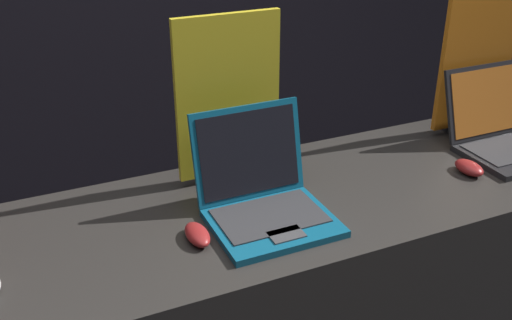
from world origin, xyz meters
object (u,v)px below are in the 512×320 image
at_px(mouse_back, 469,168).
at_px(promo_stand_back, 476,65).
at_px(mouse_middle, 197,235).
at_px(promo_stand_middle, 229,104).
at_px(laptop_middle, 264,194).
at_px(laptop_back, 506,132).

bearing_deg(mouse_back, promo_stand_back, 49.80).
bearing_deg(mouse_middle, promo_stand_middle, 53.84).
distance_m(laptop_middle, promo_stand_middle, 0.30).
bearing_deg(laptop_middle, laptop_back, 3.28).
distance_m(promo_stand_middle, promo_stand_back, 0.93).
xyz_separation_m(laptop_middle, mouse_back, (0.70, -0.04, -0.05)).
bearing_deg(laptop_back, laptop_middle, -176.72).
bearing_deg(mouse_back, mouse_middle, -179.79).
bearing_deg(promo_stand_middle, mouse_middle, -126.16).
bearing_deg(promo_stand_back, mouse_back, -130.20).
height_order(laptop_middle, mouse_back, laptop_middle).
relative_size(mouse_middle, promo_stand_middle, 0.23).
distance_m(mouse_middle, mouse_back, 0.91).
height_order(laptop_middle, promo_stand_middle, promo_stand_middle).
relative_size(laptop_middle, mouse_back, 3.12).
xyz_separation_m(laptop_middle, laptop_back, (0.93, 0.05, -0.00)).
xyz_separation_m(mouse_middle, mouse_back, (0.91, 0.00, 0.00)).
bearing_deg(mouse_middle, promo_stand_back, 13.84).
distance_m(laptop_middle, promo_stand_back, 0.98).
height_order(mouse_middle, promo_stand_middle, promo_stand_middle).
xyz_separation_m(mouse_middle, promo_stand_back, (1.14, 0.28, 0.23)).
bearing_deg(mouse_back, promo_stand_middle, 157.68).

